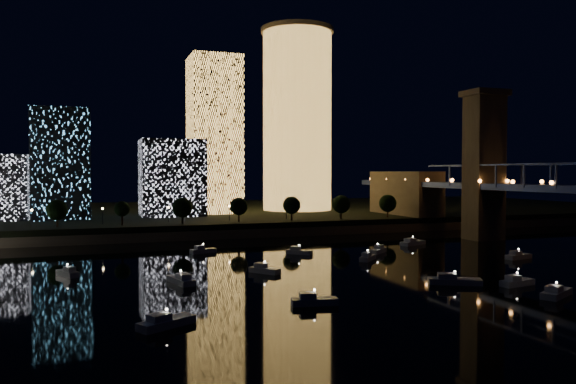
% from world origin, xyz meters
% --- Properties ---
extents(ground, '(520.00, 520.00, 0.00)m').
position_xyz_m(ground, '(0.00, 0.00, 0.00)').
color(ground, black).
rests_on(ground, ground).
extents(far_bank, '(420.00, 160.00, 5.00)m').
position_xyz_m(far_bank, '(0.00, 160.00, 2.50)').
color(far_bank, black).
rests_on(far_bank, ground).
extents(seawall, '(420.00, 6.00, 3.00)m').
position_xyz_m(seawall, '(0.00, 82.00, 1.50)').
color(seawall, '#6B5E4C').
rests_on(seawall, ground).
extents(tower_cylindrical, '(34.00, 34.00, 84.49)m').
position_xyz_m(tower_cylindrical, '(31.95, 141.52, 47.37)').
color(tower_cylindrical, '#FFB851').
rests_on(tower_cylindrical, far_bank).
extents(tower_rectangular, '(21.21, 21.21, 67.50)m').
position_xyz_m(tower_rectangular, '(-8.84, 134.70, 38.75)').
color(tower_rectangular, '#FFB851').
rests_on(tower_rectangular, far_bank).
extents(midrise_blocks, '(111.34, 27.01, 41.56)m').
position_xyz_m(midrise_blocks, '(-73.86, 126.77, 21.47)').
color(midrise_blocks, white).
rests_on(midrise_blocks, far_bank).
extents(motorboats, '(116.86, 81.47, 2.78)m').
position_xyz_m(motorboats, '(-3.87, 8.30, 0.81)').
color(motorboats, silver).
rests_on(motorboats, ground).
extents(esplanade_trees, '(166.03, 6.92, 8.96)m').
position_xyz_m(esplanade_trees, '(-18.03, 88.00, 10.47)').
color(esplanade_trees, black).
rests_on(esplanade_trees, far_bank).
extents(street_lamps, '(132.70, 0.70, 5.65)m').
position_xyz_m(street_lamps, '(-34.00, 94.00, 9.02)').
color(street_lamps, black).
rests_on(street_lamps, far_bank).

